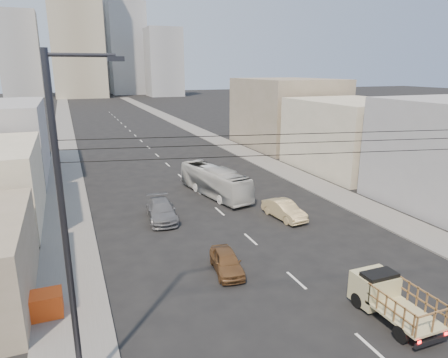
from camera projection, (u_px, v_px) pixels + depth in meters
sidewalk_left at (64, 132)px, 73.70m from camera, size 3.50×180.00×0.12m
sidewalk_right at (186, 126)px, 82.01m from camera, size 3.50×180.00×0.12m
lane_dashes at (145, 144)px, 62.63m from camera, size 0.15×104.00×0.01m
flatbed_pickup at (391, 297)px, 18.70m from camera, size 1.95×4.41×1.90m
city_bus at (215, 181)px, 36.98m from camera, size 4.03×9.77×2.65m
sedan_brown at (227, 262)px, 23.09m from camera, size 1.99×3.89×1.27m
sedan_tan at (284, 210)px, 31.35m from camera, size 2.01×4.44×1.41m
sedan_grey at (161, 211)px, 31.09m from camera, size 2.54×5.24×1.47m
streetlamp_left at (68, 227)px, 12.95m from camera, size 2.36×0.25×12.00m
overhead_wires at (406, 140)px, 14.06m from camera, size 23.01×5.02×0.72m
crate_stack at (42, 305)px, 18.76m from camera, size 1.80×1.20×1.14m
bldg_right_mid at (352, 135)px, 46.04m from camera, size 11.00×14.00×8.00m
bldg_right_far at (286, 113)px, 60.30m from camera, size 12.00×16.00×10.00m
high_rise_tower at (75, 20)px, 158.11m from camera, size 20.00×20.00×60.00m
midrise_ne at (127, 49)px, 182.00m from camera, size 16.00×16.00×40.00m
midrise_nw at (20, 55)px, 162.76m from camera, size 15.00×15.00×34.00m
midrise_back at (97, 46)px, 190.67m from camera, size 18.00×18.00×44.00m
midrise_east at (164, 63)px, 169.92m from camera, size 14.00×14.00×28.00m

